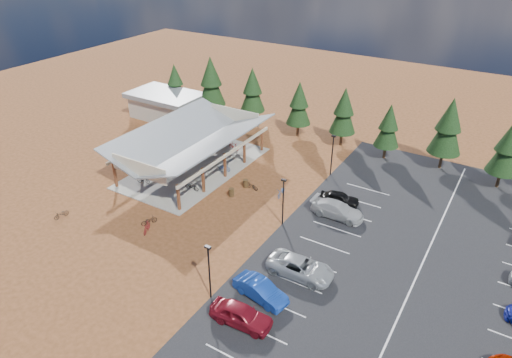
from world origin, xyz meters
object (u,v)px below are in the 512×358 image
object	(u,v)px
outbuilding	(166,105)
bike_4	(192,187)
lamp_post_1	(283,199)
bike_11	(147,227)
trash_bin_0	(231,192)
car_4	(339,198)
bike_pavilion	(193,139)
trash_bin_1	(246,183)
bike_8	(61,214)
bike_3	(206,138)
bike_12	(149,220)
lamp_post_0	(209,269)
car_0	(241,315)
bike_14	(281,192)
bike_16	(252,186)
car_2	(300,267)
car_1	(260,290)
car_3	(337,210)
bike_6	(224,167)
lamp_post_2	(332,152)
bike_7	(234,146)
bike_0	(143,180)
bike_1	(170,174)
bike_5	(189,183)

from	to	relation	value
outbuilding	bike_4	xyz separation A→B (m)	(17.23, -15.57, -1.47)
lamp_post_1	bike_11	xyz separation A→B (m)	(-10.63, -8.02, -2.45)
trash_bin_0	car_4	world-z (taller)	car_4
bike_pavilion	trash_bin_1	distance (m)	8.61
bike_4	bike_8	world-z (taller)	bike_4
bike_4	trash_bin_1	bearing A→B (deg)	-56.11
bike_3	bike_8	world-z (taller)	bike_3
bike_8	bike_12	distance (m)	9.25
lamp_post_0	car_0	world-z (taller)	lamp_post_0
bike_14	bike_16	bearing A→B (deg)	-179.31
bike_16	car_2	world-z (taller)	car_2
bike_11	car_2	xyz separation A→B (m)	(15.55, 2.15, 0.32)
bike_14	car_1	size ratio (longest dim) A/B	0.40
bike_16	car_0	size ratio (longest dim) A/B	0.32
car_0	car_1	size ratio (longest dim) A/B	1.02
car_4	lamp_post_0	bearing A→B (deg)	157.77
car_3	bike_6	bearing A→B (deg)	82.83
trash_bin_1	outbuilding	bearing A→B (deg)	151.94
car_1	bike_14	bearing A→B (deg)	32.67
bike_11	bike_12	world-z (taller)	bike_11
trash_bin_1	car_0	bearing A→B (deg)	-58.37
bike_12	bike_16	world-z (taller)	bike_12
bike_3	lamp_post_2	bearing A→B (deg)	-98.67
lamp_post_1	bike_7	distance (m)	18.01
lamp_post_0	car_3	world-z (taller)	lamp_post_0
lamp_post_2	bike_16	world-z (taller)	lamp_post_2
outbuilding	lamp_post_0	size ratio (longest dim) A/B	2.14
outbuilding	bike_7	bearing A→B (deg)	-15.99
trash_bin_1	car_1	distance (m)	17.76
lamp_post_2	car_0	distance (m)	25.35
trash_bin_0	bike_8	size ratio (longest dim) A/B	0.56
bike_6	bike_8	world-z (taller)	bike_6
outbuilding	bike_11	size ratio (longest dim) A/B	6.32
bike_0	bike_1	size ratio (longest dim) A/B	1.04
outbuilding	bike_5	world-z (taller)	outbuilding
trash_bin_0	car_4	distance (m)	11.70
lamp_post_2	bike_6	xyz separation A→B (m)	(-11.32, -5.87, -2.45)
bike_8	bike_12	size ratio (longest dim) A/B	0.98
outbuilding	bike_4	bearing A→B (deg)	-42.11
car_1	bike_0	bearing A→B (deg)	77.43
bike_16	bike_11	bearing A→B (deg)	-12.28
bike_6	bike_11	bearing A→B (deg)	178.69
bike_0	car_1	xyz separation A→B (m)	(20.94, -8.73, 0.32)
bike_pavilion	lamp_post_0	bearing A→B (deg)	-48.58
trash_bin_0	outbuilding	bearing A→B (deg)	146.80
lamp_post_1	bike_4	world-z (taller)	lamp_post_1
bike_5	car_0	xyz separation A→B (m)	(15.98, -13.72, 0.22)
bike_5	bike_12	world-z (taller)	bike_5
bike_0	car_1	bearing A→B (deg)	-129.68
bike_12	car_2	world-z (taller)	car_2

